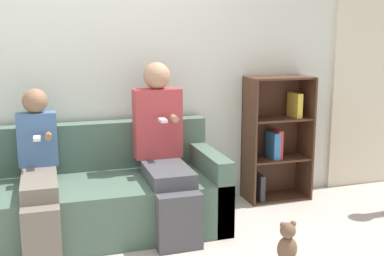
{
  "coord_description": "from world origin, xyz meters",
  "views": [
    {
      "loc": [
        -0.31,
        -3.09,
        1.53
      ],
      "look_at": [
        0.82,
        0.57,
        0.76
      ],
      "focal_mm": 45.0,
      "sensor_mm": 36.0,
      "label": 1
    }
  ],
  "objects_px": {
    "bookshelf": "(275,139)",
    "adult_seated": "(164,146)",
    "teddy_bear": "(287,243)",
    "couch": "(84,199)",
    "child_seated": "(39,169)"
  },
  "relations": [
    {
      "from": "adult_seated",
      "to": "bookshelf",
      "type": "xyz_separation_m",
      "value": [
        1.15,
        0.38,
        -0.1
      ]
    },
    {
      "from": "bookshelf",
      "to": "adult_seated",
      "type": "bearing_deg",
      "value": -161.95
    },
    {
      "from": "couch",
      "to": "child_seated",
      "type": "height_order",
      "value": "child_seated"
    },
    {
      "from": "bookshelf",
      "to": "teddy_bear",
      "type": "xyz_separation_m",
      "value": [
        -0.51,
        -1.21,
        -0.42
      ]
    },
    {
      "from": "couch",
      "to": "teddy_bear",
      "type": "bearing_deg",
      "value": -35.7
    },
    {
      "from": "couch",
      "to": "child_seated",
      "type": "bearing_deg",
      "value": -159.48
    },
    {
      "from": "couch",
      "to": "bookshelf",
      "type": "height_order",
      "value": "bookshelf"
    },
    {
      "from": "couch",
      "to": "teddy_bear",
      "type": "distance_m",
      "value": 1.57
    },
    {
      "from": "couch",
      "to": "teddy_bear",
      "type": "height_order",
      "value": "couch"
    },
    {
      "from": "teddy_bear",
      "to": "bookshelf",
      "type": "bearing_deg",
      "value": 67.35
    },
    {
      "from": "adult_seated",
      "to": "teddy_bear",
      "type": "height_order",
      "value": "adult_seated"
    },
    {
      "from": "couch",
      "to": "bookshelf",
      "type": "distance_m",
      "value": 1.82
    },
    {
      "from": "child_seated",
      "to": "teddy_bear",
      "type": "relative_size",
      "value": 3.91
    },
    {
      "from": "couch",
      "to": "bookshelf",
      "type": "relative_size",
      "value": 1.88
    },
    {
      "from": "adult_seated",
      "to": "bookshelf",
      "type": "bearing_deg",
      "value": 18.05
    }
  ]
}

